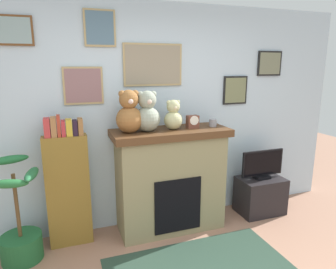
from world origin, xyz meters
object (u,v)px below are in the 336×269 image
Objects in this scene: bookshelf at (68,186)px; tv_stand at (260,195)px; potted_plant at (19,231)px; candle_jar at (213,123)px; teddy_bear_grey at (129,114)px; mantel_clock at (193,122)px; teddy_bear_brown at (147,113)px; teddy_bear_tan at (173,116)px; television at (262,165)px; fireplace at (170,179)px.

tv_stand is at bearing -2.41° from bookshelf.
candle_jar is at bearing 1.93° from potted_plant.
teddy_bear_grey reaches higher than potted_plant.
bookshelf is at bearing 177.14° from mantel_clock.
teddy_bear_tan is at bearing 0.03° from teddy_bear_brown.
teddy_bear_tan is at bearing 179.67° from mantel_clock.
tv_stand is 1.74× the size of teddy_bear_tan.
bookshelf is at bearing 176.63° from teddy_bear_tan.
television is at bearing 0.78° from potted_plant.
bookshelf is 2.42× the size of television.
bookshelf is (-1.13, 0.05, 0.05)m from fireplace.
teddy_bear_grey is at bearing -5.88° from bookshelf.
mantel_clock is (-0.98, 0.03, 0.62)m from television.
teddy_bear_grey is at bearing 3.57° from potted_plant.
tv_stand is at bearing -2.56° from candle_jar.
television is 1.40m from teddy_bear_tan.
teddy_bear_tan is (1.65, 0.07, 1.04)m from potted_plant.
television is 3.98× the size of mantel_clock.
potted_plant is 2.34m from candle_jar.
teddy_bear_grey reaches higher than teddy_bear_tan.
potted_plant is 1.59m from teddy_bear_grey.
mantel_clock reaches higher than candle_jar.
fireplace is 1.24m from television.
bookshelf is at bearing 177.65° from candle_jar.
teddy_bear_tan reaches higher than tv_stand.
television is 1.76× the size of teddy_bear_tan.
potted_plant is (-0.49, -0.14, -0.35)m from bookshelf.
bookshelf is 15.98× the size of candle_jar.
teddy_bear_brown is (-0.27, -0.02, 0.79)m from fireplace.
teddy_bear_brown reaches higher than tv_stand.
mantel_clock reaches higher than fireplace.
teddy_bear_grey is 1.37× the size of teddy_bear_tan.
bookshelf is at bearing 174.12° from teddy_bear_grey.
mantel_clock is 0.25m from teddy_bear_tan.
teddy_bear_tan reaches higher than television.
potted_plant is 2.88m from television.
fireplace is at bearing 175.76° from mantel_clock.
fireplace is 14.91× the size of candle_jar.
bookshelf is 1.35m from teddy_bear_tan.
fireplace is 0.93× the size of bookshelf.
fireplace is 1.14m from bookshelf.
teddy_bear_tan reaches higher than bookshelf.
teddy_bear_brown reaches higher than bookshelf.
tv_stand is at bearing -1.06° from teddy_bear_grey.
teddy_bear_brown is (0.20, 0.00, -0.01)m from teddy_bear_grey.
teddy_bear_tan is (-0.50, -0.00, 0.11)m from candle_jar.
potted_plant is 1.79× the size of television.
fireplace is 2.28× the size of tv_stand.
fireplace is 8.98× the size of mantel_clock.
teddy_bear_brown reaches higher than television.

